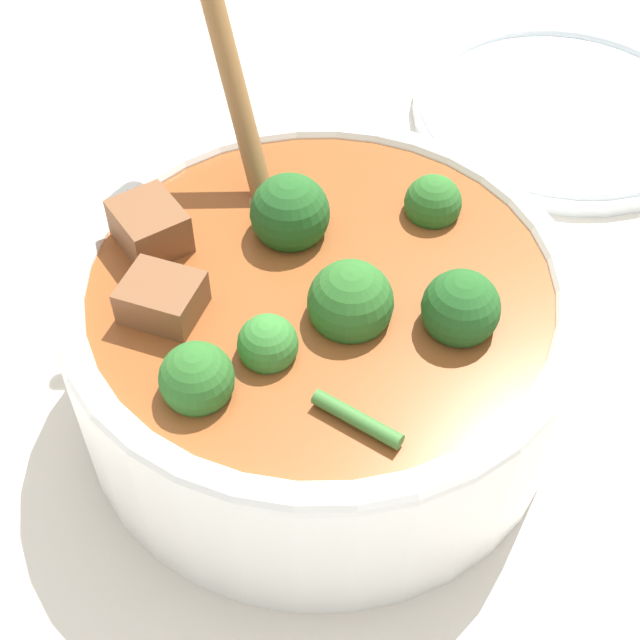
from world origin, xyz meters
The scene contains 3 objects.
ground_plane centered at (0.00, 0.00, 0.00)m, with size 4.00×4.00×0.00m, color silver.
stew_bowl centered at (0.00, 0.00, 0.06)m, with size 0.29×0.26×0.26m.
empty_plate centered at (0.02, -0.32, 0.01)m, with size 0.23×0.23×0.02m.
Camera 1 is at (-0.19, 0.24, 0.40)m, focal length 50.00 mm.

